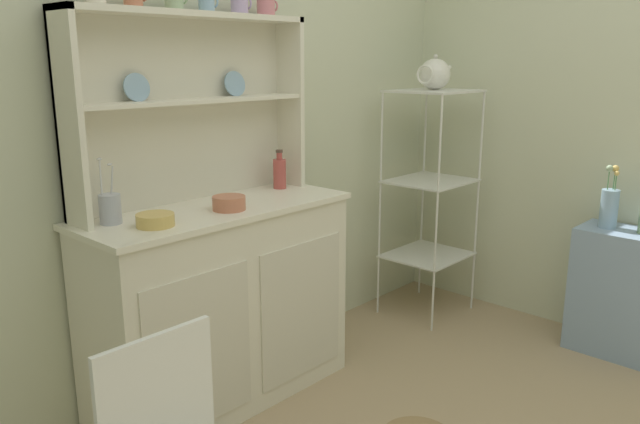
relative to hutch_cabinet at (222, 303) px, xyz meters
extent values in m
cube|color=beige|center=(0.20, 0.26, 0.80)|extent=(3.84, 0.05, 2.50)
cube|color=silver|center=(0.00, 0.00, -0.01)|extent=(1.14, 0.42, 0.87)
cube|color=beige|center=(-0.27, -0.21, -0.06)|extent=(0.48, 0.01, 0.61)
cube|color=beige|center=(0.27, -0.21, -0.06)|extent=(0.48, 0.01, 0.61)
cube|color=white|center=(0.00, 0.00, 0.41)|extent=(1.17, 0.45, 0.02)
cube|color=silver|center=(0.00, 0.20, 0.81)|extent=(1.09, 0.02, 0.77)
cube|color=silver|center=(-0.53, 0.12, 0.81)|extent=(0.02, 0.18, 0.77)
cube|color=silver|center=(0.53, 0.12, 0.81)|extent=(0.02, 0.18, 0.77)
cube|color=silver|center=(0.00, 0.12, 0.85)|extent=(1.05, 0.16, 0.02)
cube|color=silver|center=(0.00, 0.12, 1.18)|extent=(1.09, 0.18, 0.02)
cylinder|color=#8EB2D1|center=(-0.24, 0.16, 0.91)|extent=(0.11, 0.03, 0.11)
cylinder|color=#8EB2D1|center=(0.24, 0.16, 0.91)|extent=(0.11, 0.03, 0.11)
cylinder|color=silver|center=(1.22, -0.29, 0.20)|extent=(0.01, 0.01, 1.29)
cylinder|color=silver|center=(1.65, -0.29, 0.20)|extent=(0.01, 0.01, 1.29)
cylinder|color=silver|center=(1.22, 0.09, 0.20)|extent=(0.01, 0.01, 1.29)
cylinder|color=silver|center=(1.65, 0.09, 0.20)|extent=(0.01, 0.01, 1.29)
cube|color=silver|center=(1.43, -0.10, 0.84)|extent=(0.45, 0.40, 0.01)
cube|color=silver|center=(1.43, -0.10, 0.34)|extent=(0.45, 0.40, 0.01)
cube|color=silver|center=(1.43, -0.10, -0.10)|extent=(0.45, 0.40, 0.01)
cube|color=#849EBC|center=(1.64, -1.13, -0.13)|extent=(0.28, 0.48, 0.64)
cube|color=white|center=(-0.84, -0.83, 0.20)|extent=(0.31, 0.02, 0.40)
cylinder|color=#8EB2D1|center=(0.08, 0.12, 1.23)|extent=(0.06, 0.06, 0.08)
torus|color=#8EB2D1|center=(0.12, 0.12, 1.24)|extent=(0.01, 0.04, 0.04)
cylinder|color=#B79ECC|center=(0.25, 0.12, 1.24)|extent=(0.07, 0.07, 0.08)
torus|color=#B79ECC|center=(0.30, 0.12, 1.24)|extent=(0.01, 0.05, 0.05)
cylinder|color=#D17A84|center=(0.40, 0.12, 1.24)|extent=(0.08, 0.08, 0.08)
torus|color=#D17A84|center=(0.45, 0.12, 1.24)|extent=(0.01, 0.05, 0.05)
cylinder|color=#DBB760|center=(-0.34, -0.07, 0.45)|extent=(0.14, 0.14, 0.05)
cylinder|color=#C67556|center=(0.00, -0.07, 0.45)|extent=(0.13, 0.13, 0.06)
cylinder|color=#B74C47|center=(0.43, 0.09, 0.49)|extent=(0.06, 0.06, 0.14)
cylinder|color=#B74C47|center=(0.43, 0.09, 0.58)|extent=(0.03, 0.03, 0.03)
cylinder|color=#4C382D|center=(0.43, 0.09, 0.60)|extent=(0.03, 0.03, 0.01)
cylinder|color=#B2B7C6|center=(-0.43, 0.08, 0.48)|extent=(0.08, 0.08, 0.11)
cylinder|color=silver|center=(-0.45, 0.09, 0.56)|extent=(0.02, 0.03, 0.19)
ellipsoid|color=silver|center=(-0.45, 0.09, 0.66)|extent=(0.02, 0.01, 0.01)
cylinder|color=silver|center=(-0.41, 0.09, 0.55)|extent=(0.02, 0.02, 0.17)
ellipsoid|color=silver|center=(-0.41, 0.09, 0.64)|extent=(0.02, 0.01, 0.01)
sphere|color=white|center=(1.43, -0.10, 0.93)|extent=(0.17, 0.17, 0.17)
sphere|color=silver|center=(1.43, -0.10, 1.03)|extent=(0.02, 0.02, 0.02)
cylinder|color=white|center=(1.55, -0.10, 0.94)|extent=(0.09, 0.02, 0.07)
torus|color=white|center=(1.34, -0.10, 0.93)|extent=(0.01, 0.10, 0.10)
cylinder|color=#8EB2D1|center=(1.64, -1.01, 0.29)|extent=(0.09, 0.09, 0.19)
cylinder|color=#4C844C|center=(1.64, -1.03, 0.42)|extent=(0.00, 0.01, 0.10)
sphere|color=#DBB760|center=(1.64, -1.03, 0.47)|extent=(0.02, 0.02, 0.02)
cylinder|color=#4C844C|center=(1.64, -0.99, 0.43)|extent=(0.00, 0.01, 0.13)
sphere|color=#9EB78E|center=(1.64, -0.99, 0.49)|extent=(0.03, 0.03, 0.03)
cylinder|color=#4C844C|center=(1.66, -1.01, 0.43)|extent=(0.00, 0.01, 0.12)
sphere|color=#DBB760|center=(1.66, -1.01, 0.49)|extent=(0.03, 0.03, 0.03)
camera|label=1|loc=(-1.54, -2.00, 1.02)|focal=34.95mm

